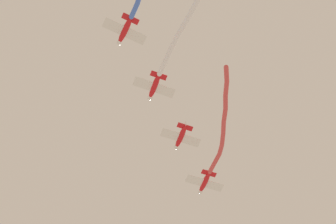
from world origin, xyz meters
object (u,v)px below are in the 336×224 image
at_px(airplane_left_wing, 181,137).
at_px(airplane_right_wing, 154,87).
at_px(airplane_slot, 125,31).
at_px(airplane_lead, 205,183).

height_order(airplane_left_wing, airplane_right_wing, airplane_right_wing).
distance_m(airplane_right_wing, airplane_slot, 11.99).
bearing_deg(airplane_lead, airplane_slot, 135.50).
xyz_separation_m(airplane_lead, airplane_right_wing, (-23.67, 3.64, 0.50)).
bearing_deg(airplane_right_wing, airplane_left_wing, -45.30).
height_order(airplane_right_wing, airplane_slot, airplane_slot).
relative_size(airplane_left_wing, airplane_slot, 1.06).
distance_m(airplane_lead, airplane_slot, 35.94).
relative_size(airplane_lead, airplane_slot, 1.06).
bearing_deg(airplane_slot, airplane_lead, -51.17).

